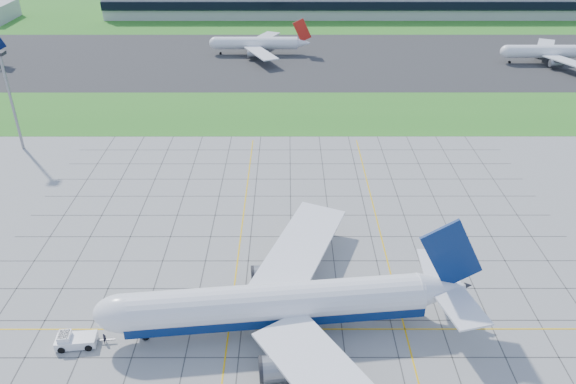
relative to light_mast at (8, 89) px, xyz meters
name	(u,v)px	position (x,y,z in m)	size (l,w,h in m)	color
ground	(292,320)	(70.00, -65.00, -16.18)	(1400.00, 1400.00, 0.00)	#989893
grass_median	(290,113)	(70.00, 25.00, -16.16)	(700.00, 35.00, 0.04)	#2D7722
asphalt_taxiway	(289,59)	(70.00, 80.00, -16.15)	(700.00, 75.00, 0.04)	#383838
grass_far	(289,2)	(70.00, 190.00, -16.16)	(700.00, 145.00, 0.04)	#2D7722
apron_markings	(294,277)	(70.43, -53.91, -16.17)	(120.00, 130.00, 0.03)	#474744
light_mast	(8,89)	(0.00, 0.00, 0.00)	(2.50, 2.50, 25.60)	gray
airliner	(279,304)	(68.05, -66.94, -11.02)	(59.96, 60.47, 18.89)	white
pushback_tug	(74,340)	(36.75, -70.44, -15.10)	(8.87, 3.62, 2.44)	white
crew_near	(105,339)	(41.23, -69.92, -15.30)	(0.64, 0.42, 1.77)	black
distant_jet_1	(258,43)	(57.65, 86.81, -11.70)	(37.77, 42.66, 14.08)	white
distant_jet_2	(553,51)	(168.95, 74.99, -11.70)	(39.29, 42.66, 14.08)	white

